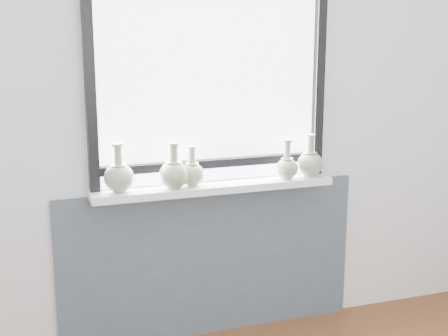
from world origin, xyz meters
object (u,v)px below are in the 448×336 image
object	(u,v)px
vase_b	(174,173)
vase_d	(287,167)
vase_e	(310,162)
windowsill	(214,187)
vase_c	(192,173)
vase_a	(119,176)

from	to	relation	value
vase_b	vase_d	xyz separation A→B (m)	(0.64, 0.00, -0.01)
vase_e	windowsill	bearing A→B (deg)	179.27
vase_d	vase_e	size ratio (longest dim) A/B	0.93
windowsill	vase_e	xyz separation A→B (m)	(0.56, -0.01, 0.10)
windowsill	vase_c	distance (m)	0.15
vase_c	vase_d	world-z (taller)	vase_d
vase_c	vase_b	bearing A→B (deg)	-166.00
windowsill	vase_a	world-z (taller)	vase_a
windowsill	vase_b	world-z (taller)	vase_b
vase_d	vase_a	bearing A→B (deg)	178.58
vase_a	vase_d	size ratio (longest dim) A/B	1.13
vase_a	vase_b	size ratio (longest dim) A/B	1.04
vase_d	vase_e	bearing A→B (deg)	6.90
windowsill	vase_e	distance (m)	0.57
vase_a	vase_b	distance (m)	0.28
windowsill	vase_b	distance (m)	0.25
vase_d	vase_e	distance (m)	0.15
windowsill	vase_c	xyz separation A→B (m)	(-0.12, -0.00, 0.09)
windowsill	vase_d	bearing A→B (deg)	-3.50
vase_b	vase_c	world-z (taller)	vase_b
vase_a	vase_b	world-z (taller)	vase_a
vase_a	vase_d	distance (m)	0.92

